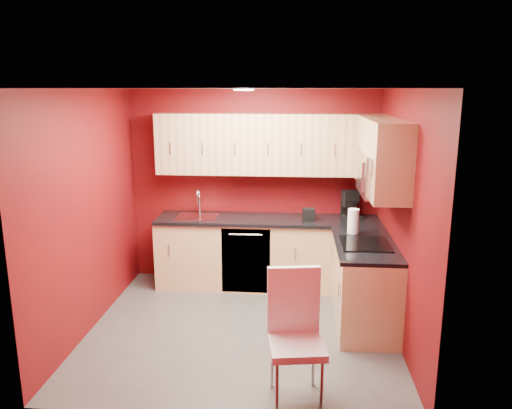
# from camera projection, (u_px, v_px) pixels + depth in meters

# --- Properties ---
(floor) EXTENTS (3.20, 3.20, 0.00)m
(floor) POSITION_uv_depth(u_px,v_px,m) (242.00, 328.00, 5.33)
(floor) COLOR #4A4845
(floor) RESTS_ON ground
(ceiling) EXTENTS (3.20, 3.20, 0.00)m
(ceiling) POSITION_uv_depth(u_px,v_px,m) (240.00, 88.00, 4.76)
(ceiling) COLOR white
(ceiling) RESTS_ON wall_back
(wall_back) EXTENTS (3.20, 0.00, 3.20)m
(wall_back) POSITION_uv_depth(u_px,v_px,m) (254.00, 187.00, 6.50)
(wall_back) COLOR #5F0B09
(wall_back) RESTS_ON floor
(wall_front) EXTENTS (3.20, 0.00, 3.20)m
(wall_front) POSITION_uv_depth(u_px,v_px,m) (219.00, 266.00, 3.59)
(wall_front) COLOR #5F0B09
(wall_front) RESTS_ON floor
(wall_left) EXTENTS (0.00, 3.00, 3.00)m
(wall_left) POSITION_uv_depth(u_px,v_px,m) (88.00, 212.00, 5.17)
(wall_left) COLOR #5F0B09
(wall_left) RESTS_ON floor
(wall_right) EXTENTS (0.00, 3.00, 3.00)m
(wall_right) POSITION_uv_depth(u_px,v_px,m) (402.00, 218.00, 4.92)
(wall_right) COLOR #5F0B09
(wall_right) RESTS_ON floor
(base_cabinets_back) EXTENTS (2.80, 0.60, 0.87)m
(base_cabinets_back) POSITION_uv_depth(u_px,v_px,m) (268.00, 254.00, 6.38)
(base_cabinets_back) COLOR #E8B985
(base_cabinets_back) RESTS_ON floor
(base_cabinets_right) EXTENTS (0.60, 1.30, 0.87)m
(base_cabinets_right) POSITION_uv_depth(u_px,v_px,m) (364.00, 285.00, 5.37)
(base_cabinets_right) COLOR #E8B985
(base_cabinets_right) RESTS_ON floor
(countertop_back) EXTENTS (2.80, 0.63, 0.04)m
(countertop_back) POSITION_uv_depth(u_px,v_px,m) (268.00, 220.00, 6.26)
(countertop_back) COLOR black
(countertop_back) RESTS_ON base_cabinets_back
(countertop_right) EXTENTS (0.63, 1.27, 0.04)m
(countertop_right) POSITION_uv_depth(u_px,v_px,m) (365.00, 245.00, 5.26)
(countertop_right) COLOR black
(countertop_right) RESTS_ON base_cabinets_right
(upper_cabinets_back) EXTENTS (2.80, 0.35, 0.75)m
(upper_cabinets_back) POSITION_uv_depth(u_px,v_px,m) (269.00, 144.00, 6.19)
(upper_cabinets_back) COLOR tan
(upper_cabinets_back) RESTS_ON wall_back
(upper_cabinets_right) EXTENTS (0.35, 1.55, 0.75)m
(upper_cabinets_right) POSITION_uv_depth(u_px,v_px,m) (381.00, 148.00, 5.22)
(upper_cabinets_right) COLOR tan
(upper_cabinets_right) RESTS_ON wall_right
(microwave) EXTENTS (0.42, 0.76, 0.42)m
(microwave) POSITION_uv_depth(u_px,v_px,m) (380.00, 174.00, 5.04)
(microwave) COLOR silver
(microwave) RESTS_ON upper_cabinets_right
(cooktop) EXTENTS (0.50, 0.55, 0.01)m
(cooktop) POSITION_uv_depth(u_px,v_px,m) (365.00, 244.00, 5.22)
(cooktop) COLOR black
(cooktop) RESTS_ON countertop_right
(sink) EXTENTS (0.52, 0.42, 0.35)m
(sink) POSITION_uv_depth(u_px,v_px,m) (197.00, 214.00, 6.34)
(sink) COLOR silver
(sink) RESTS_ON countertop_back
(dishwasher_front) EXTENTS (0.60, 0.02, 0.82)m
(dishwasher_front) POSITION_uv_depth(u_px,v_px,m) (246.00, 261.00, 6.12)
(dishwasher_front) COLOR black
(dishwasher_front) RESTS_ON base_cabinets_back
(downlight) EXTENTS (0.20, 0.20, 0.01)m
(downlight) POSITION_uv_depth(u_px,v_px,m) (244.00, 90.00, 5.06)
(downlight) COLOR white
(downlight) RESTS_ON ceiling
(coffee_maker) EXTENTS (0.29, 0.33, 0.34)m
(coffee_maker) POSITION_uv_depth(u_px,v_px,m) (353.00, 205.00, 6.23)
(coffee_maker) COLOR black
(coffee_maker) RESTS_ON countertop_back
(napkin_holder) EXTENTS (0.16, 0.16, 0.15)m
(napkin_holder) POSITION_uv_depth(u_px,v_px,m) (309.00, 215.00, 6.14)
(napkin_holder) COLOR black
(napkin_holder) RESTS_ON countertop_back
(paper_towel) EXTENTS (0.21, 0.21, 0.29)m
(paper_towel) POSITION_uv_depth(u_px,v_px,m) (353.00, 222.00, 5.55)
(paper_towel) COLOR white
(paper_towel) RESTS_ON countertop_right
(dining_chair) EXTENTS (0.50, 0.52, 1.08)m
(dining_chair) POSITION_uv_depth(u_px,v_px,m) (297.00, 339.00, 4.00)
(dining_chair) COLOR silver
(dining_chair) RESTS_ON floor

